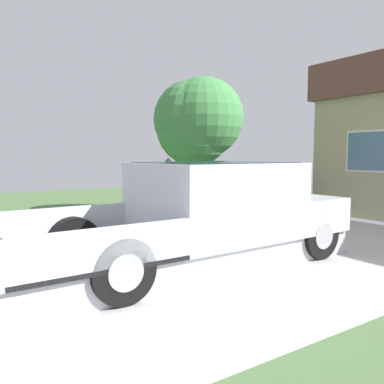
# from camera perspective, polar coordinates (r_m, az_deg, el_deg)

# --- Properties ---
(pickup_truck) EXTENTS (2.24, 5.63, 1.62)m
(pickup_truck) POSITION_cam_1_polar(r_m,az_deg,el_deg) (6.34, 2.39, -3.64)
(pickup_truck) COLOR silver
(pickup_truck) RESTS_ON ground
(person_with_hat) EXTENTS (0.51, 0.42, 1.69)m
(person_with_hat) POSITION_cam_1_polar(r_m,az_deg,el_deg) (7.49, -3.40, -0.94)
(person_with_hat) COLOR brown
(person_with_hat) RESTS_ON ground
(handbag) EXTENTS (0.29, 0.21, 0.36)m
(handbag) POSITION_cam_1_polar(r_m,az_deg,el_deg) (7.51, -4.23, -7.12)
(handbag) COLOR #232328
(handbag) RESTS_ON ground
(front_yard_tree) EXTENTS (2.53, 2.49, 3.94)m
(front_yard_tree) POSITION_cam_1_polar(r_m,az_deg,el_deg) (11.47, 0.74, 10.20)
(front_yard_tree) COLOR brown
(front_yard_tree) RESTS_ON ground
(wheeled_trash_bin) EXTENTS (0.60, 0.72, 1.14)m
(wheeled_trash_bin) POSITION_cam_1_polar(r_m,az_deg,el_deg) (11.97, 13.44, -0.07)
(wheeled_trash_bin) COLOR #424247
(wheeled_trash_bin) RESTS_ON ground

